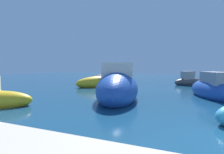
{
  "coord_description": "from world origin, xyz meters",
  "views": [
    {
      "loc": [
        -1.71,
        -5.13,
        2.0
      ],
      "look_at": [
        -7.75,
        9.69,
        0.98
      ],
      "focal_mm": 28.11,
      "sensor_mm": 36.0,
      "label": 1
    }
  ],
  "objects": [
    {
      "name": "moored_boat_1",
      "position": [
        -9.01,
        10.04,
        0.37
      ],
      "size": [
        4.5,
        4.61,
        1.34
      ],
      "rotation": [
        0.0,
        0.0,
        0.81
      ],
      "color": "gold",
      "rests_on": "ground"
    },
    {
      "name": "moored_boat_3",
      "position": [
        -1.08,
        14.89,
        0.4
      ],
      "size": [
        3.51,
        2.7,
        1.66
      ],
      "rotation": [
        0.0,
        0.0,
        0.54
      ],
      "color": "#3F3F47",
      "rests_on": "ground"
    },
    {
      "name": "moored_boat_9",
      "position": [
        -10.79,
        15.23,
        0.34
      ],
      "size": [
        4.32,
        3.51,
        1.24
      ],
      "rotation": [
        0.0,
        0.0,
        3.73
      ],
      "color": "#3F3F47",
      "rests_on": "ground"
    },
    {
      "name": "moored_boat_0",
      "position": [
        -5.34,
        4.72,
        0.72
      ],
      "size": [
        3.75,
        6.16,
        2.66
      ],
      "rotation": [
        0.0,
        0.0,
        4.97
      ],
      "color": "#1E479E",
      "rests_on": "ground"
    },
    {
      "name": "moored_boat_2",
      "position": [
        -0.0,
        7.47,
        0.51
      ],
      "size": [
        3.07,
        4.5,
        1.96
      ],
      "rotation": [
        0.0,
        0.0,
        1.95
      ],
      "color": "#1E479E",
      "rests_on": "ground"
    }
  ]
}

